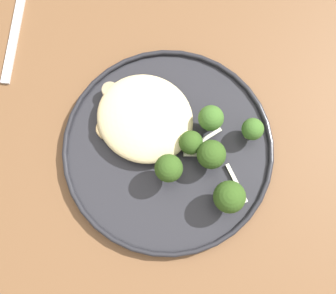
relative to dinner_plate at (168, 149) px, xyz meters
name	(u,v)px	position (x,y,z in m)	size (l,w,h in m)	color
ground	(171,210)	(-0.02, 0.02, -0.75)	(6.00, 6.00, 0.00)	#2D2B28
wooden_dining_table	(175,180)	(-0.02, 0.02, -0.09)	(1.40, 1.00, 0.74)	brown
dinner_plate	(168,149)	(0.00, 0.00, 0.00)	(0.29, 0.29, 0.02)	#232328
noodle_bed	(145,118)	(0.05, -0.02, 0.02)	(0.13, 0.12, 0.03)	beige
seared_scallop_right_edge	(147,120)	(0.04, -0.02, 0.01)	(0.02, 0.02, 0.02)	#E5C689
seared_scallop_left_edge	(183,119)	(0.00, -0.04, 0.01)	(0.02, 0.02, 0.02)	#E5C689
seared_scallop_on_noodles	(167,131)	(0.01, -0.02, 0.01)	(0.03, 0.03, 0.01)	#DBB77A
seared_scallop_large_seared	(132,147)	(0.04, 0.03, 0.01)	(0.02, 0.02, 0.02)	#E5C689
seared_scallop_tilted_round	(110,91)	(0.11, -0.03, 0.01)	(0.02, 0.02, 0.02)	beige
seared_scallop_center_golden	(119,128)	(0.07, 0.01, 0.01)	(0.03, 0.03, 0.02)	beige
seared_scallop_front_small	(105,132)	(0.09, 0.03, 0.01)	(0.03, 0.03, 0.01)	#DBB77A
broccoli_floret_tall_stalk	(211,119)	(-0.03, -0.06, 0.03)	(0.03, 0.03, 0.05)	#7A994C
broccoli_floret_near_rim	(230,195)	(-0.10, 0.02, 0.04)	(0.04, 0.04, 0.06)	#89A356
broccoli_floret_front_edge	(169,169)	(-0.02, 0.03, 0.04)	(0.04, 0.04, 0.06)	#89A356
broccoli_floret_small_sprig	(211,155)	(-0.06, -0.02, 0.03)	(0.04, 0.04, 0.05)	#89A356
broccoli_floret_split_head	(192,144)	(-0.03, -0.02, 0.03)	(0.03, 0.03, 0.04)	#89A356
broccoli_floret_right_tilted	(252,130)	(-0.09, -0.07, 0.03)	(0.03, 0.03, 0.04)	#89A356
onion_sliver_short_strip	(205,154)	(-0.05, -0.02, 0.01)	(0.06, 0.01, 0.00)	silver
onion_sliver_long_sliver	(237,183)	(-0.10, 0.00, 0.01)	(0.06, 0.01, 0.00)	silver
onion_sliver_pale_crescent	(208,137)	(-0.04, -0.04, 0.01)	(0.04, 0.01, 0.00)	silver
dinner_fork	(17,20)	(0.30, -0.06, -0.01)	(0.09, 0.18, 0.00)	silver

